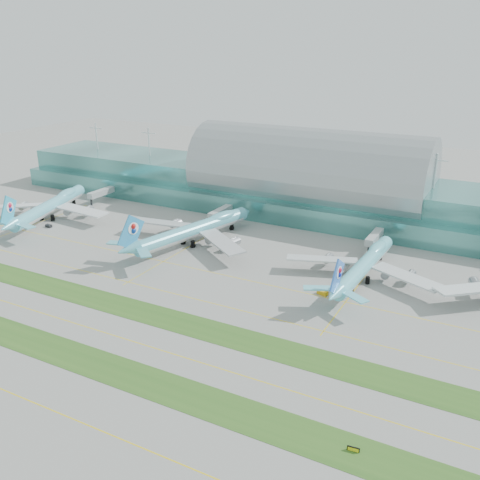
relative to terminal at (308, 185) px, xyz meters
The scene contains 17 objects.
ground 129.58m from the terminal, 90.00° to the right, with size 700.00×700.00×0.00m, color gray.
terminal is the anchor object (origin of this frame).
grass_strip_near 157.43m from the terminal, 90.00° to the right, with size 420.00×12.00×0.08m, color #2D591E.
grass_strip_far 127.58m from the terminal, 90.00° to the right, with size 420.00×12.00×0.08m, color #2D591E.
taxiline_a 177.36m from the terminal, 90.00° to the right, with size 420.00×0.35×0.01m, color yellow.
taxiline_b 143.50m from the terminal, 90.00° to the right, with size 420.00×0.35×0.01m, color yellow.
taxiline_c 111.70m from the terminal, 90.01° to the right, with size 420.00×0.35×0.01m, color yellow.
taxiline_d 89.92m from the terminal, 90.01° to the right, with size 420.00×0.35×0.01m, color yellow.
airliner_a 129.47m from the terminal, 148.01° to the right, with size 63.75×73.88×20.79m.
airliner_b 70.66m from the terminal, 112.48° to the right, with size 65.50×75.58×21.06m.
airliner_c 83.02m from the terminal, 53.99° to the right, with size 59.21×67.22×18.50m.
gse_b 128.49m from the terminal, 141.36° to the right, with size 3.28×1.65×1.34m, color black.
gse_c 96.42m from the terminal, 118.28° to the right, with size 3.17×1.78×1.34m, color black.
gse_d 91.14m from the terminal, 116.15° to the right, with size 3.88×2.17×1.78m, color black.
gse_e 96.62m from the terminal, 65.51° to the right, with size 3.75×1.87×1.47m, color #C8930B.
gse_f 93.81m from the terminal, 59.63° to the right, with size 3.42×2.01×1.67m, color black.
taxiway_sign_east 172.36m from the terminal, 65.43° to the right, with size 2.78×0.61×1.17m.
Camera 1 is at (93.02, -120.11, 83.09)m, focal length 40.00 mm.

